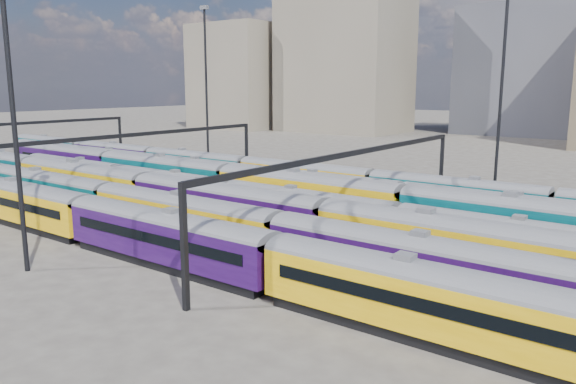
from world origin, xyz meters
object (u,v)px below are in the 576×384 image
Objects in this scene: rake_2 at (225,202)px; rake_0 at (86,213)px; rake_1 at (279,232)px; mast_2 at (10,80)px.

rake_0 is at bearing -125.03° from rake_2.
rake_1 is 4.90× the size of mast_2.
mast_2 is (-4.13, -17.00, 11.06)m from rake_2.
mast_2 reaches higher than rake_0.
rake_1 is (17.34, 5.00, 0.01)m from rake_0.
rake_1 is at bearing -25.83° from rake_2.
mast_2 is at bearing -140.31° from rake_1.
rake_2 is at bearing 76.35° from mast_2.
rake_2 reaches higher than rake_1.
rake_1 is 11.48m from rake_2.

